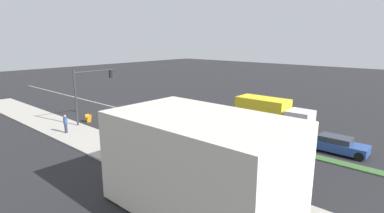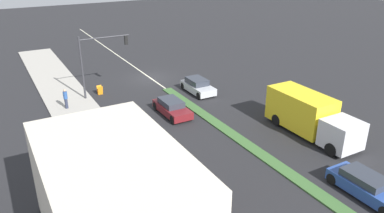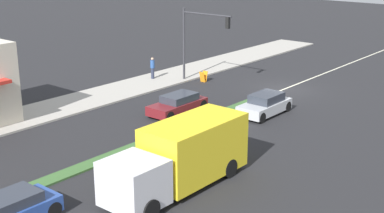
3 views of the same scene
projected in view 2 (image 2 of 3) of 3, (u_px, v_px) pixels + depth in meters
The scene contains 11 objects.
ground_plane at pixel (257, 152), 25.09m from camera, with size 160.00×160.00×0.00m, color #232326.
sidewalk_right at pixel (134, 195), 20.61m from camera, with size 4.00×73.00×0.12m, color #A8A399.
lane_marking_center at pixel (150, 78), 39.55m from camera, with size 0.16×60.00×0.01m, color beige.
building_corner_store at pixel (115, 200), 16.17m from camera, with size 6.24×9.34×4.87m.
traffic_signal_main at pixel (97, 55), 33.05m from camera, with size 4.59×0.34×5.60m.
pedestrian at pixel (66, 98), 31.39m from camera, with size 0.34×0.34×1.71m.
warning_aframe_sign at pixel (100, 90), 34.90m from camera, with size 0.45×0.53×0.84m.
delivery_truck at pixel (309, 115), 27.13m from camera, with size 2.44×7.50×2.87m.
sedan_silver at pixel (198, 86), 35.29m from camera, with size 1.76×3.95×1.36m.
sedan_maroon at pixel (172, 108), 30.60m from camera, with size 1.74×4.13×1.26m.
coupe_blue at pixel (366, 186), 20.48m from camera, with size 1.73×4.28×1.27m.
Camera 2 is at (14.55, 34.97, 12.58)m, focal length 35.00 mm.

